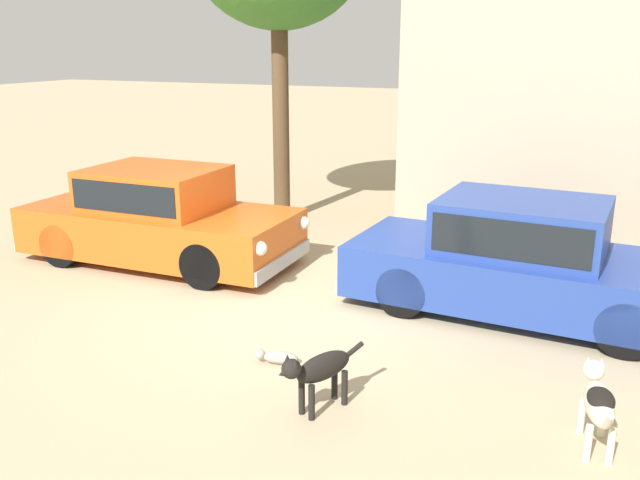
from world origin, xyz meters
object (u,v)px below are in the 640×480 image
Objects in this scene: stray_cat at (278,357)px; parked_sedan_nearest at (159,216)px; stray_dog_spotted at (318,370)px; stray_dog_tan at (598,401)px; parked_sedan_second at (522,258)px.

parked_sedan_nearest is at bearing -51.23° from stray_cat.
stray_dog_spotted is (4.00, -3.14, -0.30)m from parked_sedan_nearest.
stray_cat is (-3.13, 0.32, -0.35)m from stray_dog_tan.
parked_sedan_nearest is 6.93m from stray_dog_tan.
stray_dog_spotted is at bearing 123.01° from stray_cat.
parked_sedan_nearest is 4.53× the size of stray_dog_spotted.
parked_sedan_second reaches higher than stray_dog_tan.
stray_dog_tan is (0.99, -2.79, -0.28)m from parked_sedan_second.
stray_dog_spotted is (-1.36, -3.19, -0.29)m from parked_sedan_second.
parked_sedan_second reaches higher than stray_cat.
parked_sedan_second is at bearing 0.06° from parked_sedan_nearest.
stray_dog_spotted is 0.92× the size of stray_dog_tan.
parked_sedan_second is 4.69× the size of stray_dog_spotted.
parked_sedan_nearest is at bearing -175.74° from parked_sedan_second.
stray_dog_tan is 1.75× the size of stray_cat.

